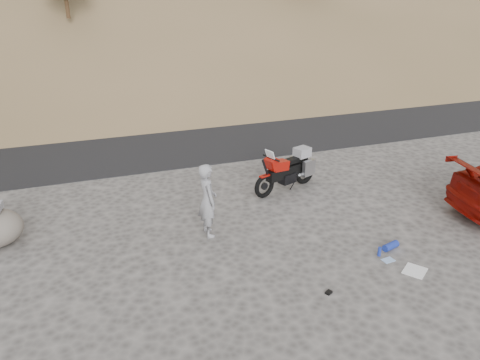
# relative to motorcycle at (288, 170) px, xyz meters

# --- Properties ---
(ground) EXTENTS (140.00, 140.00, 0.00)m
(ground) POSITION_rel_motorcycle_xyz_m (-1.44, -2.87, -0.60)
(ground) COLOR #474442
(ground) RESTS_ON ground
(road) EXTENTS (120.00, 7.00, 0.05)m
(road) POSITION_rel_motorcycle_xyz_m (-1.44, 6.13, -0.60)
(road) COLOR black
(road) RESTS_ON ground
(motorcycle) EXTENTS (2.27, 1.13, 1.41)m
(motorcycle) POSITION_rel_motorcycle_xyz_m (0.00, 0.00, 0.00)
(motorcycle) COLOR black
(motorcycle) RESTS_ON ground
(man) EXTENTS (0.46, 0.68, 1.82)m
(man) POSITION_rel_motorcycle_xyz_m (-2.96, -1.80, -0.60)
(man) COLOR gray
(man) RESTS_ON ground
(gear_white_cloth) EXTENTS (0.64, 0.63, 0.02)m
(gear_white_cloth) POSITION_rel_motorcycle_xyz_m (0.75, -4.80, -0.59)
(gear_white_cloth) COLOR white
(gear_white_cloth) RESTS_ON ground
(gear_blue_mat) EXTENTS (0.45, 0.28, 0.17)m
(gear_blue_mat) POSITION_rel_motorcycle_xyz_m (0.80, -3.88, -0.52)
(gear_blue_mat) COLOR #192C97
(gear_blue_mat) RESTS_ON ground
(gear_bottle) EXTENTS (0.09, 0.09, 0.21)m
(gear_bottle) POSITION_rel_motorcycle_xyz_m (0.39, -4.03, -0.49)
(gear_bottle) COLOR #192C97
(gear_bottle) RESTS_ON ground
(gear_glove_b) EXTENTS (0.17, 0.15, 0.05)m
(gear_glove_b) POSITION_rel_motorcycle_xyz_m (-1.37, -4.87, -0.58)
(gear_glove_b) COLOR black
(gear_glove_b) RESTS_ON ground
(gear_blue_cloth) EXTENTS (0.29, 0.23, 0.01)m
(gear_blue_cloth) POSITION_rel_motorcycle_xyz_m (0.47, -4.26, -0.60)
(gear_blue_cloth) COLOR #8EAEDC
(gear_blue_cloth) RESTS_ON ground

